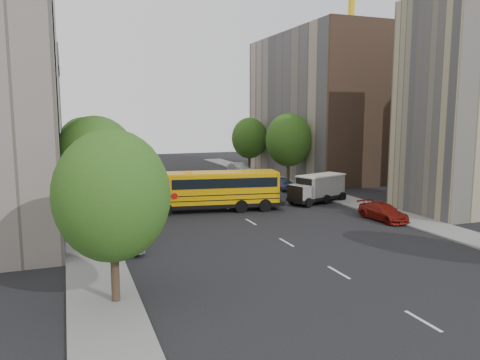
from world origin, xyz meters
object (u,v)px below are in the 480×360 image
street_tree_1 (96,164)px  parked_car_1 (102,189)px  parked_car_5 (239,169)px  parked_car_3 (383,212)px  street_tree_2 (84,147)px  parked_car_0 (126,237)px  street_tree_0 (112,196)px  school_bus (211,189)px  street_tree_4 (289,140)px  street_tree_5 (249,138)px  parked_car_2 (102,181)px  parked_car_4 (284,184)px  safari_truck (318,188)px  tower_crane (365,2)px

street_tree_1 → parked_car_1: bearing=85.3°
parked_car_5 → parked_car_3: bearing=-91.6°
street_tree_1 → street_tree_2: 18.00m
street_tree_1 → parked_car_0: (1.40, -1.98, -4.21)m
street_tree_0 → parked_car_3: size_ratio=1.67×
street_tree_2 → school_bus: 14.82m
street_tree_4 → parked_car_0: (-20.60, -19.98, -4.33)m
street_tree_5 → parked_car_1: 24.62m
street_tree_1 → parked_car_5: 34.61m
parked_car_2 → parked_car_4: 19.80m
street_tree_0 → safari_truck: street_tree_0 is taller
parked_car_1 → tower_crane: bearing=-160.7°
parked_car_5 → street_tree_0: bearing=-120.6°
tower_crane → parked_car_2: 46.90m
school_bus → street_tree_5: bearing=70.6°
street_tree_4 → parked_car_2: 21.21m
tower_crane → parked_car_4: size_ratio=9.16×
parked_car_0 → parked_car_4: 24.78m
school_bus → safari_truck: 10.10m
street_tree_4 → parked_car_4: bearing=-123.1°
safari_truck → parked_car_2: safari_truck is taller
parked_car_4 → parked_car_5: 13.46m
school_bus → parked_car_3: 13.76m
parked_car_1 → parked_car_2: 5.88m
tower_crane → street_tree_0: size_ratio=4.82×
parked_car_1 → parked_car_5: size_ratio=1.02×
parked_car_3 → parked_car_2: bearing=124.1°
safari_truck → street_tree_1: bearing=-179.2°
street_tree_0 → parked_car_2: size_ratio=1.48×
street_tree_1 → parked_car_1: 17.66m
street_tree_0 → street_tree_4: (22.00, 28.00, 0.43)m
parked_car_1 → parked_car_5: bearing=-150.4°
street_tree_1 → parked_car_1: (1.40, 17.11, -4.17)m
street_tree_1 → school_bus: bearing=36.4°
school_bus → safari_truck: bearing=9.5°
street_tree_5 → street_tree_4: bearing=-90.0°
street_tree_0 → parked_car_5: street_tree_0 is taller
parked_car_0 → parked_car_3: 19.23m
safari_truck → parked_car_3: safari_truck is taller
school_bus → parked_car_1: school_bus is taller
parked_car_0 → street_tree_5: bearing=-124.8°
safari_truck → school_bus: bearing=161.3°
street_tree_4 → parked_car_3: street_tree_4 is taller
street_tree_2 → parked_car_2: street_tree_2 is taller
parked_car_0 → parked_car_3: (19.20, 1.00, -0.10)m
safari_truck → parked_car_5: bearing=70.2°
parked_car_3 → safari_truck: bearing=93.7°
street_tree_0 → street_tree_4: bearing=51.8°
parked_car_0 → street_tree_2: bearing=-88.0°
safari_truck → parked_car_5: (0.28, 21.06, -0.57)m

